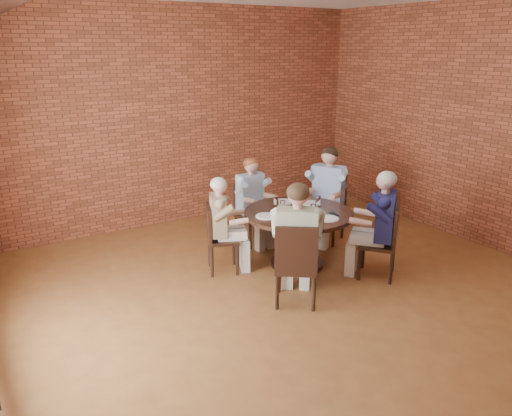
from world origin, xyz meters
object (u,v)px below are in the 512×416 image
diner_b (252,202)px  chair_c (217,236)px  dining_table (298,228)px  chair_d (296,262)px  diner_a (327,195)px  chair_b (249,210)px  diner_d (297,244)px  chair_a (328,205)px  diner_c (223,225)px  chair_e (386,239)px  diner_e (379,225)px  smartphone (334,214)px

diner_b → chair_c: size_ratio=1.44×
dining_table → chair_d: bearing=-127.4°
diner_a → chair_b: diner_a is taller
diner_a → diner_d: bearing=-78.9°
chair_a → chair_d: 2.16m
diner_c → chair_e: diner_c is taller
chair_c → diner_e: diner_e is taller
dining_table → smartphone: 0.50m
diner_b → diner_e: 1.91m
diner_a → diner_d: size_ratio=1.00×
chair_d → smartphone: (0.96, 0.53, 0.23)m
diner_c → diner_d: 1.20m
chair_b → diner_d: size_ratio=0.65×
chair_a → chair_b: chair_a is taller
chair_c → chair_e: chair_e is taller
chair_c → diner_d: (0.38, -1.18, 0.21)m
chair_a → diner_d: size_ratio=0.69×
diner_d → diner_a: bearing=-101.5°
dining_table → diner_b: size_ratio=1.10×
chair_d → chair_c: bearing=-38.4°
diner_a → chair_c: size_ratio=1.57×
diner_b → diner_e: (0.75, -1.75, 0.04)m
diner_e → diner_a: bearing=-140.1°
chair_b → smartphone: chair_b is taller
diner_b → chair_e: size_ratio=1.34×
chair_c → chair_d: (0.32, -1.25, 0.04)m
diner_b → diner_c: size_ratio=1.03×
dining_table → diner_b: bearing=95.9°
chair_a → smartphone: chair_a is taller
dining_table → diner_c: size_ratio=1.13×
chair_c → chair_d: chair_d is taller
dining_table → chair_b: bearing=95.9°
diner_b → smartphone: size_ratio=8.46×
diner_a → chair_e: diner_a is taller
diner_a → diner_b: 1.09m
chair_d → chair_b: bearing=-68.6°
chair_a → chair_e: bearing=-40.3°
diner_a → chair_b: 1.15m
diner_e → chair_c: bearing=-75.7°
dining_table → diner_e: size_ratio=1.03×
chair_b → chair_e: 2.07m
chair_c → smartphone: chair_c is taller
chair_e → chair_b: bearing=-106.5°
chair_c → diner_d: diner_d is taller
chair_b → chair_d: chair_d is taller
diner_d → chair_d: bearing=90.0°
diner_c → smartphone: bearing=-97.9°
diner_b → chair_a: bearing=-27.2°
chair_c → chair_e: bearing=-104.5°
chair_a → chair_e: (-0.26, -1.41, -0.01)m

